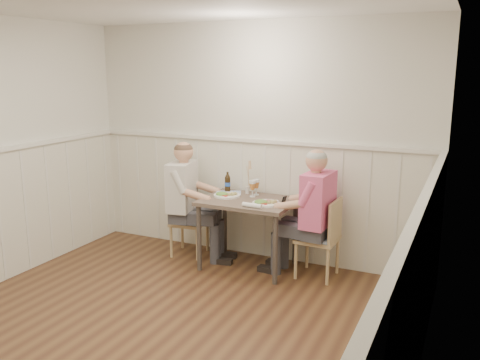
{
  "coord_description": "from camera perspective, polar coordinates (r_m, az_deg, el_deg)",
  "views": [
    {
      "loc": [
        2.21,
        -2.87,
        2.1
      ],
      "look_at": [
        0.11,
        1.64,
        1.0
      ],
      "focal_mm": 38.0,
      "sensor_mm": 36.0,
      "label": 1
    }
  ],
  "objects": [
    {
      "name": "beer_bottle",
      "position": [
        5.65,
        -1.4,
        -0.33
      ],
      "size": [
        0.06,
        0.06,
        0.22
      ],
      "color": "black",
      "rests_on": "dining_table"
    },
    {
      "name": "chair_right",
      "position": [
        5.22,
        9.25,
        -6.15
      ],
      "size": [
        0.4,
        0.4,
        0.83
      ],
      "color": "tan",
      "rests_on": "ground"
    },
    {
      "name": "man_in_pink",
      "position": [
        5.16,
        8.24,
        -4.96
      ],
      "size": [
        0.65,
        0.45,
        1.35
      ],
      "color": "#3F3F47",
      "rests_on": "ground"
    },
    {
      "name": "chair_left",
      "position": [
        5.84,
        -6.18,
        -4.28
      ],
      "size": [
        0.42,
        0.42,
        0.78
      ],
      "color": "tan",
      "rests_on": "ground"
    },
    {
      "name": "wainscot",
      "position": [
        4.42,
        -6.56,
        -6.23
      ],
      "size": [
        4.0,
        4.49,
        1.34
      ],
      "color": "white",
      "rests_on": "ground"
    },
    {
      "name": "rolled_napkin",
      "position": [
        5.02,
        1.37,
        -2.86
      ],
      "size": [
        0.21,
        0.06,
        0.05
      ],
      "color": "white",
      "rests_on": "dining_table"
    },
    {
      "name": "diner_cream",
      "position": [
        5.69,
        -6.09,
        -3.29
      ],
      "size": [
        0.67,
        0.48,
        1.34
      ],
      "color": "#3F3F47",
      "rests_on": "ground"
    },
    {
      "name": "gingham_mat",
      "position": [
        5.6,
        -1.3,
        -1.47
      ],
      "size": [
        0.34,
        0.31,
        0.01
      ],
      "color": "#6083C4",
      "rests_on": "dining_table"
    },
    {
      "name": "beer_glass_b",
      "position": [
        5.42,
        1.4,
        -0.68
      ],
      "size": [
        0.07,
        0.07,
        0.18
      ],
      "color": "silver",
      "rests_on": "dining_table"
    },
    {
      "name": "room_shell",
      "position": [
        3.67,
        -12.48,
        3.07
      ],
      "size": [
        4.04,
        4.54,
        2.6
      ],
      "color": "silver",
      "rests_on": "ground"
    },
    {
      "name": "dining_table",
      "position": [
        5.36,
        0.9,
        -3.23
      ],
      "size": [
        0.96,
        0.7,
        0.75
      ],
      "color": "brown",
      "rests_on": "ground"
    },
    {
      "name": "plate_diner",
      "position": [
        5.46,
        -1.65,
        -1.62
      ],
      "size": [
        0.29,
        0.29,
        0.07
      ],
      "color": "white",
      "rests_on": "dining_table"
    },
    {
      "name": "ground_plane",
      "position": [
        4.19,
        -11.46,
        -17.89
      ],
      "size": [
        4.5,
        4.5,
        0.0
      ],
      "primitive_type": "plane",
      "color": "#472A1A"
    },
    {
      "name": "grass_vase",
      "position": [
        5.55,
        0.84,
        0.23
      ],
      "size": [
        0.04,
        0.04,
        0.39
      ],
      "color": "silver",
      "rests_on": "dining_table"
    },
    {
      "name": "plate_man",
      "position": [
        5.14,
        2.83,
        -2.5
      ],
      "size": [
        0.28,
        0.28,
        0.07
      ],
      "color": "white",
      "rests_on": "dining_table"
    },
    {
      "name": "beer_glass_a",
      "position": [
        5.5,
        1.84,
        -0.5
      ],
      "size": [
        0.07,
        0.07,
        0.17
      ],
      "color": "silver",
      "rests_on": "dining_table"
    }
  ]
}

